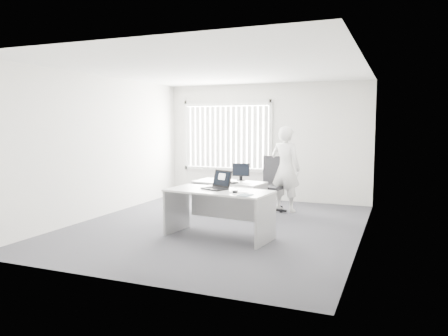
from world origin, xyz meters
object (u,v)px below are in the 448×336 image
at_px(monitor, 241,172).
at_px(office_chair, 270,194).
at_px(desk_far, 229,190).
at_px(laptop, 215,180).
at_px(person, 286,169).
at_px(desk_near, 219,203).

bearing_deg(monitor, office_chair, 19.89).
bearing_deg(desk_far, laptop, -68.81).
distance_m(office_chair, laptop, 2.46).
height_order(office_chair, laptop, office_chair).
xyz_separation_m(desk_far, person, (1.02, 0.65, 0.42)).
bearing_deg(office_chair, desk_far, -132.26).
bearing_deg(person, laptop, 90.36).
bearing_deg(desk_far, person, 39.60).
height_order(office_chair, monitor, office_chair).
bearing_deg(monitor, desk_far, -135.77).
distance_m(desk_near, laptop, 0.39).
distance_m(desk_far, laptop, 1.92).
height_order(desk_far, monitor, monitor).
bearing_deg(laptop, monitor, 121.84).
distance_m(laptop, monitor, 2.07).
xyz_separation_m(desk_near, laptop, (-0.09, 0.05, 0.37)).
height_order(desk_near, desk_far, desk_near).
relative_size(desk_far, office_chair, 1.32).
relative_size(office_chair, laptop, 2.93).
distance_m(person, monitor, 0.95).
relative_size(desk_near, person, 0.99).
height_order(desk_far, person, person).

